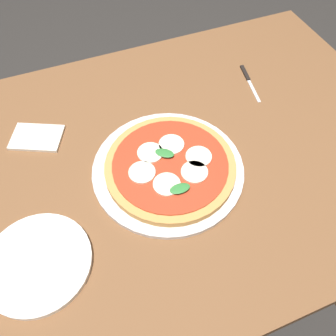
{
  "coord_description": "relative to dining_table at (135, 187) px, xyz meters",
  "views": [
    {
      "loc": [
        -0.11,
        -0.52,
        1.46
      ],
      "look_at": [
        0.08,
        -0.05,
        0.76
      ],
      "focal_mm": 37.88,
      "sensor_mm": 36.0,
      "label": 1
    }
  ],
  "objects": [
    {
      "name": "ground_plane",
      "position": [
        0.0,
        0.0,
        -0.66
      ],
      "size": [
        6.0,
        6.0,
        0.0
      ],
      "primitive_type": "plane",
      "color": "#2D2B28"
    },
    {
      "name": "dining_table",
      "position": [
        0.0,
        0.0,
        0.0
      ],
      "size": [
        1.54,
        0.92,
        0.75
      ],
      "color": "brown",
      "rests_on": "ground_plane"
    },
    {
      "name": "serving_tray",
      "position": [
        0.08,
        -0.05,
        0.1
      ],
      "size": [
        0.37,
        0.37,
        0.01
      ],
      "primitive_type": "cylinder",
      "color": "silver",
      "rests_on": "dining_table"
    },
    {
      "name": "pizza",
      "position": [
        0.08,
        -0.05,
        0.12
      ],
      "size": [
        0.32,
        0.32,
        0.03
      ],
      "color": "tan",
      "rests_on": "serving_tray"
    },
    {
      "name": "plate_white",
      "position": [
        -0.26,
        -0.17,
        0.1
      ],
      "size": [
        0.22,
        0.22,
        0.01
      ],
      "primitive_type": "cylinder",
      "color": "white",
      "rests_on": "dining_table"
    },
    {
      "name": "napkin",
      "position": [
        -0.2,
        0.18,
        0.1
      ],
      "size": [
        0.16,
        0.14,
        0.01
      ],
      "primitive_type": "cube",
      "rotation": [
        0.0,
        0.0,
        -0.45
      ],
      "color": "white",
      "rests_on": "dining_table"
    },
    {
      "name": "knife",
      "position": [
        0.43,
        0.18,
        0.1
      ],
      "size": [
        0.04,
        0.16,
        0.01
      ],
      "color": "black",
      "rests_on": "dining_table"
    }
  ]
}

